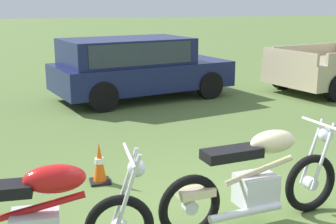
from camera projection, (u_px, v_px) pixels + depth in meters
name	position (u px, v px, depth m)	size (l,w,h in m)	color
motorcycle_red	(36.00, 219.00, 3.78)	(2.08, 0.64, 1.02)	black
motorcycle_cream	(257.00, 179.00, 4.59)	(2.11, 0.71, 1.02)	black
car_navy	(134.00, 64.00, 10.53)	(4.42, 2.79, 1.43)	#161E4C
traffic_cone	(99.00, 164.00, 5.71)	(0.25, 0.25, 0.54)	#EA590F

